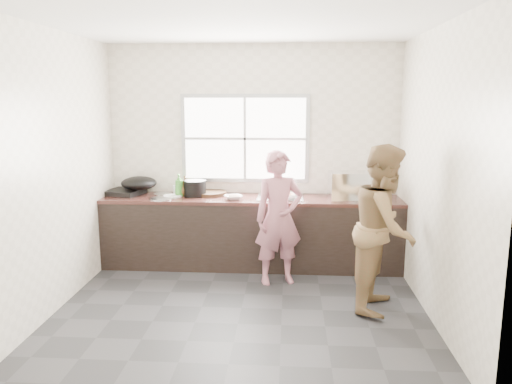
# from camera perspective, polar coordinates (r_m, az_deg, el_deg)

# --- Properties ---
(floor) EXTENTS (3.60, 3.20, 0.01)m
(floor) POSITION_cam_1_polar(r_m,az_deg,el_deg) (5.08, -1.66, -13.15)
(floor) COLOR #2A2A2D
(floor) RESTS_ON ground
(ceiling) EXTENTS (3.60, 3.20, 0.01)m
(ceiling) POSITION_cam_1_polar(r_m,az_deg,el_deg) (4.69, -1.85, 18.73)
(ceiling) COLOR silver
(ceiling) RESTS_ON wall_back
(wall_back) EXTENTS (3.60, 0.01, 2.70)m
(wall_back) POSITION_cam_1_polar(r_m,az_deg,el_deg) (6.28, -0.33, 4.32)
(wall_back) COLOR beige
(wall_back) RESTS_ON ground
(wall_left) EXTENTS (0.01, 3.20, 2.70)m
(wall_left) POSITION_cam_1_polar(r_m,az_deg,el_deg) (5.19, -22.00, 2.19)
(wall_left) COLOR beige
(wall_left) RESTS_ON ground
(wall_right) EXTENTS (0.01, 3.20, 2.70)m
(wall_right) POSITION_cam_1_polar(r_m,az_deg,el_deg) (4.87, 19.92, 1.80)
(wall_right) COLOR beige
(wall_right) RESTS_ON ground
(wall_front) EXTENTS (3.60, 0.01, 2.70)m
(wall_front) POSITION_cam_1_polar(r_m,az_deg,el_deg) (3.13, -4.60, -2.23)
(wall_front) COLOR beige
(wall_front) RESTS_ON ground
(cabinet) EXTENTS (3.60, 0.62, 0.82)m
(cabinet) POSITION_cam_1_polar(r_m,az_deg,el_deg) (6.15, -0.53, -4.74)
(cabinet) COLOR black
(cabinet) RESTS_ON floor
(countertop) EXTENTS (3.60, 0.64, 0.04)m
(countertop) POSITION_cam_1_polar(r_m,az_deg,el_deg) (6.05, -0.54, -0.82)
(countertop) COLOR #331915
(countertop) RESTS_ON cabinet
(sink) EXTENTS (0.55, 0.45, 0.02)m
(sink) POSITION_cam_1_polar(r_m,az_deg,el_deg) (6.03, 2.78, -0.63)
(sink) COLOR silver
(sink) RESTS_ON countertop
(faucet) EXTENTS (0.02, 0.02, 0.30)m
(faucet) POSITION_cam_1_polar(r_m,az_deg,el_deg) (6.20, 2.83, 1.05)
(faucet) COLOR silver
(faucet) RESTS_ON countertop
(window_frame) EXTENTS (1.60, 0.05, 1.10)m
(window_frame) POSITION_cam_1_polar(r_m,az_deg,el_deg) (6.26, -1.26, 6.13)
(window_frame) COLOR #9EA0A5
(window_frame) RESTS_ON wall_back
(window_glazing) EXTENTS (1.50, 0.01, 1.00)m
(window_glazing) POSITION_cam_1_polar(r_m,az_deg,el_deg) (6.23, -1.28, 6.11)
(window_glazing) COLOR white
(window_glazing) RESTS_ON window_frame
(woman) EXTENTS (0.59, 0.47, 1.39)m
(woman) POSITION_cam_1_polar(r_m,az_deg,el_deg) (5.53, 2.62, -3.46)
(woman) COLOR #B16A79
(woman) RESTS_ON floor
(person_side) EXTENTS (0.84, 0.95, 1.62)m
(person_side) POSITION_cam_1_polar(r_m,az_deg,el_deg) (4.99, 14.50, -3.99)
(person_side) COLOR brown
(person_side) RESTS_ON floor
(cutting_board) EXTENTS (0.50, 0.50, 0.04)m
(cutting_board) POSITION_cam_1_polar(r_m,az_deg,el_deg) (6.24, -5.29, -0.13)
(cutting_board) COLOR black
(cutting_board) RESTS_ON countertop
(cleaver) EXTENTS (0.19, 0.18, 0.01)m
(cleaver) POSITION_cam_1_polar(r_m,az_deg,el_deg) (5.95, -2.84, -0.41)
(cleaver) COLOR silver
(cleaver) RESTS_ON cutting_board
(bowl_mince) EXTENTS (0.27, 0.27, 0.05)m
(bowl_mince) POSITION_cam_1_polar(r_m,az_deg,el_deg) (5.93, -2.59, -0.62)
(bowl_mince) COLOR silver
(bowl_mince) RESTS_ON countertop
(bowl_crabs) EXTENTS (0.22, 0.22, 0.06)m
(bowl_crabs) POSITION_cam_1_polar(r_m,az_deg,el_deg) (5.94, 3.54, -0.58)
(bowl_crabs) COLOR white
(bowl_crabs) RESTS_ON countertop
(bowl_held) EXTENTS (0.24, 0.24, 0.06)m
(bowl_held) POSITION_cam_1_polar(r_m,az_deg,el_deg) (5.85, 3.17, -0.73)
(bowl_held) COLOR white
(bowl_held) RESTS_ON countertop
(black_pot) EXTENTS (0.32, 0.32, 0.20)m
(black_pot) POSITION_cam_1_polar(r_m,az_deg,el_deg) (6.16, -6.98, 0.42)
(black_pot) COLOR black
(black_pot) RESTS_ON countertop
(plate_food) EXTENTS (0.29, 0.29, 0.02)m
(plate_food) POSITION_cam_1_polar(r_m,az_deg,el_deg) (6.17, -9.51, -0.47)
(plate_food) COLOR white
(plate_food) RESTS_ON countertop
(bottle_green) EXTENTS (0.12, 0.12, 0.28)m
(bottle_green) POSITION_cam_1_polar(r_m,az_deg,el_deg) (6.18, -8.78, 0.80)
(bottle_green) COLOR #39872C
(bottle_green) RESTS_ON countertop
(bottle_brown_tall) EXTENTS (0.11, 0.11, 0.20)m
(bottle_brown_tall) POSITION_cam_1_polar(r_m,az_deg,el_deg) (6.38, -8.09, 0.76)
(bottle_brown_tall) COLOR #401F10
(bottle_brown_tall) RESTS_ON countertop
(bottle_brown_short) EXTENTS (0.14, 0.14, 0.17)m
(bottle_brown_short) POSITION_cam_1_polar(r_m,az_deg,el_deg) (6.21, -8.21, 0.36)
(bottle_brown_short) COLOR #442B11
(bottle_brown_short) RESTS_ON countertop
(glass_jar) EXTENTS (0.09, 0.09, 0.10)m
(glass_jar) POSITION_cam_1_polar(r_m,az_deg,el_deg) (6.38, -9.13, 0.29)
(glass_jar) COLOR white
(glass_jar) RESTS_ON countertop
(burner) EXTENTS (0.49, 0.49, 0.06)m
(burner) POSITION_cam_1_polar(r_m,az_deg,el_deg) (6.45, -14.77, 0.00)
(burner) COLOR black
(burner) RESTS_ON countertop
(wok) EXTENTS (0.51, 0.51, 0.17)m
(wok) POSITION_cam_1_polar(r_m,az_deg,el_deg) (6.39, -13.24, 0.99)
(wok) COLOR black
(wok) RESTS_ON burner
(dish_rack) EXTENTS (0.47, 0.35, 0.33)m
(dish_rack) POSITION_cam_1_polar(r_m,az_deg,el_deg) (5.97, 10.52, 0.67)
(dish_rack) COLOR silver
(dish_rack) RESTS_ON countertop
(pot_lid_left) EXTENTS (0.33, 0.33, 0.01)m
(pot_lid_left) POSITION_cam_1_polar(r_m,az_deg,el_deg) (6.05, -10.76, -0.76)
(pot_lid_left) COLOR #B8B9BF
(pot_lid_left) RESTS_ON countertop
(pot_lid_right) EXTENTS (0.29, 0.29, 0.01)m
(pot_lid_right) POSITION_cam_1_polar(r_m,az_deg,el_deg) (6.35, -10.58, -0.22)
(pot_lid_right) COLOR #B6B9BD
(pot_lid_right) RESTS_ON countertop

